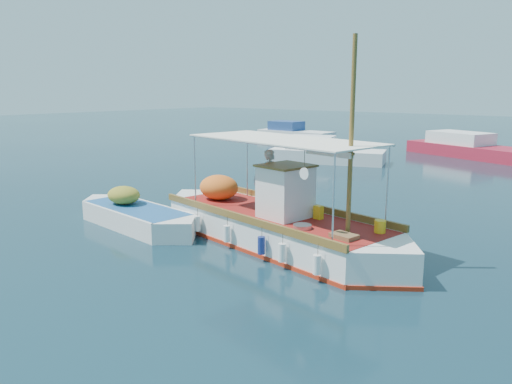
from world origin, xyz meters
The scene contains 6 objects.
ground centered at (0.00, 0.00, 0.00)m, with size 160.00×160.00×0.00m, color black.
fishing_caique centered at (-0.55, 0.66, 0.53)m, with size 9.60×3.80×5.93m.
dinghy centered at (-5.16, -0.77, 0.30)m, with size 5.85×2.06×1.43m.
bg_boat_nw centered at (-8.08, 15.84, 0.49)m, with size 7.32×4.56×1.80m.
bg_boat_n centered at (-1.47, 24.04, 0.49)m, with size 10.16×6.10×1.80m.
bg_boat_far_w centered at (-17.66, 26.36, 0.49)m, with size 7.06×2.42×1.80m.
Camera 1 is at (8.02, -10.68, 4.47)m, focal length 35.00 mm.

